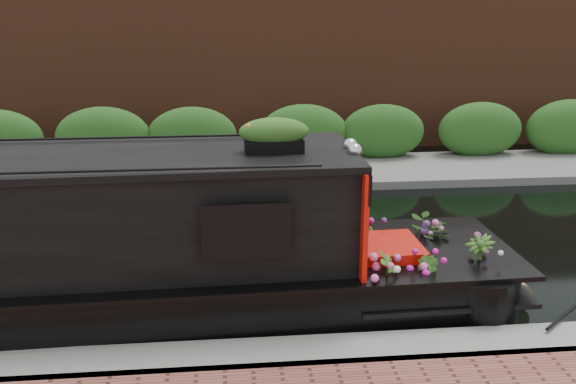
{
  "coord_description": "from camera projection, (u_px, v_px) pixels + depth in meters",
  "views": [
    {
      "loc": [
        0.64,
        -9.15,
        3.8
      ],
      "look_at": [
        1.47,
        -0.6,
        1.14
      ],
      "focal_mm": 40.0,
      "sensor_mm": 36.0,
      "label": 1
    }
  ],
  "objects": [
    {
      "name": "ground",
      "position": [
        188.0,
        254.0,
        9.77
      ],
      "size": [
        80.0,
        80.0,
        0.0
      ],
      "primitive_type": "plane",
      "color": "black",
      "rests_on": "ground"
    },
    {
      "name": "near_bank_coping",
      "position": [
        172.0,
        378.0,
        6.63
      ],
      "size": [
        40.0,
        0.6,
        0.5
      ],
      "primitive_type": "cube",
      "color": "gray",
      "rests_on": "ground"
    },
    {
      "name": "far_bank_path",
      "position": [
        198.0,
        179.0,
        13.76
      ],
      "size": [
        40.0,
        2.4,
        0.34
      ],
      "primitive_type": "cube",
      "color": "slate",
      "rests_on": "ground"
    },
    {
      "name": "far_hedge",
      "position": [
        199.0,
        168.0,
        14.61
      ],
      "size": [
        40.0,
        1.1,
        2.8
      ],
      "primitive_type": "cube",
      "color": "#24531B",
      "rests_on": "ground"
    },
    {
      "name": "far_brick_wall",
      "position": [
        202.0,
        147.0,
        16.61
      ],
      "size": [
        40.0,
        1.0,
        8.0
      ],
      "primitive_type": "cube",
      "color": "#592F1E",
      "rests_on": "ground"
    },
    {
      "name": "narrowboat",
      "position": [
        18.0,
        265.0,
        7.44
      ],
      "size": [
        11.42,
        2.33,
        2.68
      ],
      "rotation": [
        0.0,
        0.0,
        0.03
      ],
      "color": "black",
      "rests_on": "ground"
    },
    {
      "name": "rope_fender",
      "position": [
        514.0,
        291.0,
        8.19
      ],
      "size": [
        0.33,
        0.33,
        0.33
      ],
      "primitive_type": "cylinder",
      "rotation": [
        1.57,
        0.0,
        0.0
      ],
      "color": "olive",
      "rests_on": "ground"
    }
  ]
}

